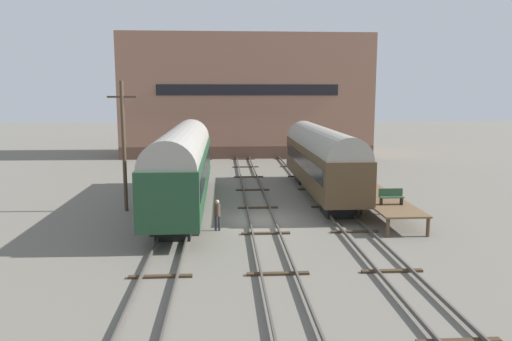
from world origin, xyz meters
TOP-DOWN VIEW (x-y plane):
  - ground_plane at (0.00, 0.00)m, footprint 200.00×200.00m
  - track_left at (-4.82, 0.00)m, footprint 2.60×60.00m
  - track_middle at (0.00, 0.00)m, footprint 2.60×60.00m
  - track_right at (4.82, 0.00)m, footprint 2.60×60.00m
  - train_car_brown at (4.82, 6.57)m, footprint 2.90×16.98m
  - train_car_green at (-4.82, 3.24)m, footprint 3.03×18.88m
  - station_platform at (7.36, 0.88)m, footprint 2.45×10.01m
  - bench at (7.38, -1.13)m, footprint 1.40×0.40m
  - person_worker at (-2.57, -2.13)m, footprint 0.32×0.32m
  - utility_pole at (-8.43, 2.94)m, footprint 1.80×0.24m
  - warehouse_building at (0.58, 32.53)m, footprint 28.96×10.14m

SIDE VIEW (x-z plane):
  - ground_plane at x=0.00m, z-range 0.00..0.00m
  - track_left at x=-4.82m, z-range 0.01..0.27m
  - track_middle at x=0.00m, z-range 0.01..0.27m
  - track_right at x=4.82m, z-range 0.01..0.27m
  - station_platform at x=7.36m, z-range 0.45..1.55m
  - person_worker at x=-2.57m, z-range 0.18..1.89m
  - bench at x=7.38m, z-range 1.13..2.04m
  - train_car_brown at x=4.82m, z-range 0.35..5.36m
  - train_car_green at x=-4.82m, z-range 0.37..5.68m
  - utility_pole at x=-8.43m, z-range 0.16..8.34m
  - warehouse_building at x=0.58m, z-range 0.00..14.09m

